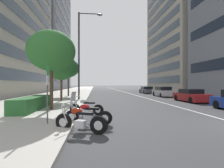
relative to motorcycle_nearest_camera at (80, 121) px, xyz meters
The scene contains 16 objects.
sidewalk_right_plaza 30.29m from the motorcycle_nearest_camera, ahead, with size 160.00×8.55×0.15m, color #B2ADA3.
lane_centre_stripe 35.66m from the motorcycle_nearest_camera, 11.48° to the right, with size 110.00×0.16×0.01m, color silver.
motorcycle_nearest_camera is the anchor object (origin of this frame).
motorcycle_under_tarp 1.37m from the motorcycle_nearest_camera, ahead, with size 0.87×2.14×1.47m.
motorcycle_second_in_row 3.81m from the motorcycle_nearest_camera, ahead, with size 0.92×2.02×1.09m.
car_far_down_avenue 14.62m from the motorcycle_nearest_camera, 44.78° to the right, with size 4.34×1.94×1.31m.
car_approaching_light 20.74m from the motorcycle_nearest_camera, 30.00° to the right, with size 4.25×1.83×1.44m.
car_following_behind 28.47m from the motorcycle_nearest_camera, 21.60° to the right, with size 4.28×1.88×1.34m.
parking_sign_by_curb 2.17m from the motorcycle_nearest_camera, 56.11° to the left, with size 0.32×0.06×2.53m.
street_lamp_with_banners 13.80m from the motorcycle_nearest_camera, ahead, with size 1.26×2.68×9.49m.
clipped_hedge_bed 6.35m from the motorcycle_nearest_camera, 33.83° to the left, with size 4.93×1.10×0.83m, color #28602D.
street_tree_near_plaza_corner 6.73m from the motorcycle_nearest_camera, 23.75° to the left, with size 3.13×3.13×5.19m.
street_tree_mid_sidewalk 12.10m from the motorcycle_nearest_camera, 13.87° to the left, with size 3.07×3.07×4.68m.
street_tree_by_lamp_post 19.08m from the motorcycle_nearest_camera, ahead, with size 3.01×3.01×5.18m.
office_tower_far_left_down_avenue 47.26m from the motorcycle_nearest_camera, 37.60° to the right, with size 21.66×20.88×34.84m.
office_tower_behind_plaza 61.39m from the motorcycle_nearest_camera, 19.49° to the left, with size 31.51×19.00×41.62m.
Camera 1 is at (-6.62, 6.54, 1.82)m, focal length 28.19 mm.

